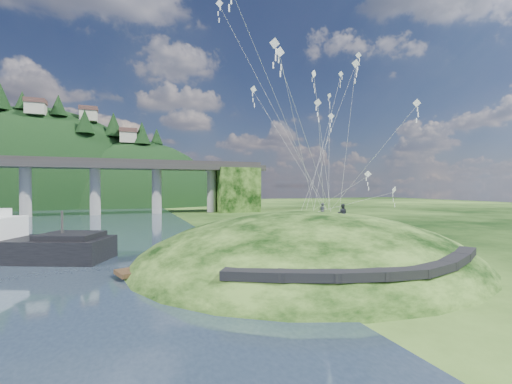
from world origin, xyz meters
name	(u,v)px	position (x,y,z in m)	size (l,w,h in m)	color
ground	(238,273)	(0.00, 0.00, 0.00)	(320.00, 320.00, 0.00)	black
grass_hill	(307,276)	(8.00, 2.00, -1.50)	(36.00, 32.00, 13.00)	black
footpath	(385,267)	(7.46, -9.74, 2.08)	(22.29, 5.84, 0.83)	black
bridge	(51,178)	(-26.46, 70.07, 9.70)	(160.00, 11.00, 15.00)	#2D2B2B
far_ridge	(28,226)	(-43.58, 122.17, -7.44)	(153.00, 70.00, 94.50)	black
work_barge	(8,244)	(-20.43, 13.35, 1.73)	(20.27, 12.79, 6.92)	black
wooden_dock	(197,262)	(-2.88, 3.72, 0.45)	(14.47, 6.60, 1.03)	#3B2818
kite_flyers	(337,204)	(11.12, 1.39, 5.84)	(1.82, 3.22, 1.97)	#272734
kite_swarm	(316,81)	(8.73, 1.65, 18.15)	(21.18, 17.55, 20.19)	silver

